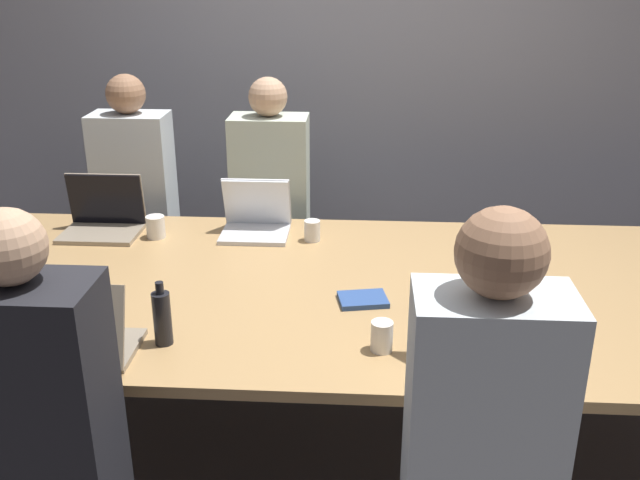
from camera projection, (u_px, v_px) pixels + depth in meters
name	position (u px, v px, depth m)	size (l,w,h in m)	color
ground_plane	(338.00, 438.00, 3.08)	(24.00, 24.00, 0.00)	#383333
curtain_wall	(352.00, 53.00, 4.21)	(12.00, 0.06, 2.80)	#9999A3
conference_table	(340.00, 296.00, 2.82)	(3.64, 1.49, 0.73)	tan
laptop_near_midright	(465.00, 333.00, 2.30)	(0.33, 0.26, 0.26)	#B7B7BC
person_near_midright	(480.00, 463.00, 1.89)	(0.40, 0.24, 1.40)	#2D2D38
cup_near_midright	(382.00, 336.00, 2.33)	(0.07, 0.07, 0.10)	white
laptop_far_left	(103.00, 216.00, 3.32)	(0.36, 0.26, 0.27)	gray
person_far_left	(137.00, 207.00, 3.86)	(0.40, 0.24, 1.38)	#2D2D38
cup_far_left	(156.00, 227.00, 3.26)	(0.09, 0.09, 0.10)	white
laptop_near_left	(78.00, 337.00, 2.27)	(0.34, 0.27, 0.27)	gray
person_near_left	(43.00, 453.00, 1.96)	(0.40, 0.24, 1.38)	#2D2D38
bottle_near_left	(162.00, 317.00, 2.35)	(0.06, 0.06, 0.23)	black
laptop_far_midleft	(256.00, 218.00, 3.31)	(0.31, 0.26, 0.26)	silver
person_far_midleft	(271.00, 212.00, 3.80)	(0.40, 0.24, 1.38)	#2D2D38
cup_far_midleft	(312.00, 231.00, 3.23)	(0.07, 0.07, 0.10)	white
stapler	(435.00, 300.00, 2.63)	(0.12, 0.15, 0.05)	black
notebook	(363.00, 300.00, 2.67)	(0.20, 0.17, 0.02)	#2D4C8C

